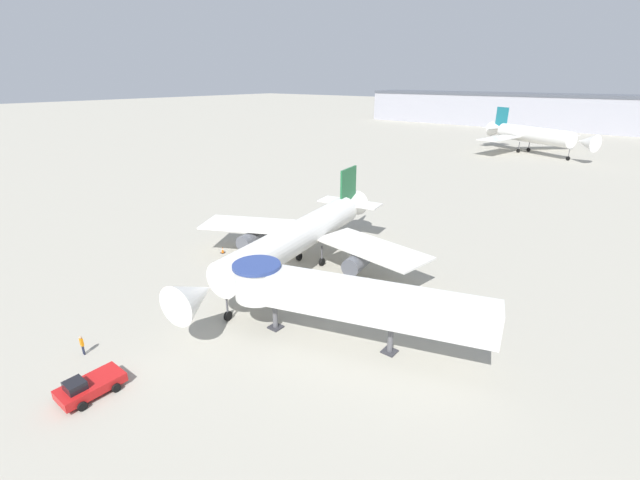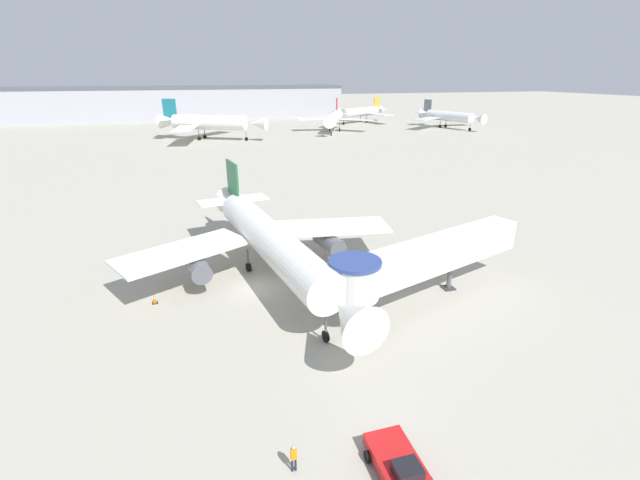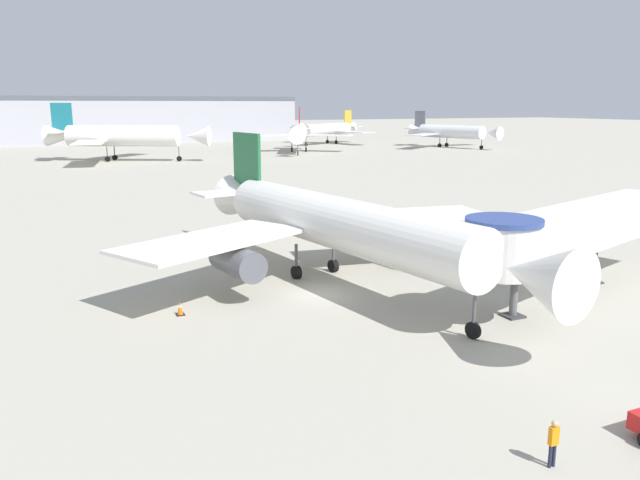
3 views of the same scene
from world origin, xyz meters
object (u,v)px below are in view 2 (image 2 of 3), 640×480
Objects in this scene: main_airplane at (269,240)px; background_jet_gold_tail at (361,112)px; traffic_cone_starboard_wing at (373,259)px; traffic_cone_port_wing at (155,299)px; background_jet_teal_tail at (207,122)px; background_jet_gray_tail at (448,116)px; pushback_tug_red at (399,465)px; jet_bridge at (420,259)px; background_jet_red_tail at (334,118)px; ground_crew_marshaller at (294,457)px.

main_airplane is 1.15× the size of background_jet_gold_tail.
traffic_cone_starboard_wing is 22.34m from traffic_cone_port_wing.
background_jet_teal_tail is 1.07× the size of background_jet_gray_tail.
background_jet_gold_tail reaches higher than traffic_cone_starboard_wing.
main_airplane reaches higher than traffic_cone_port_wing.
pushback_tug_red is 0.14× the size of background_jet_gold_tail.
jet_bridge is at bearing 58.69° from pushback_tug_red.
background_jet_gray_tail is (44.64, -0.81, -0.46)m from background_jet_red_tail.
background_jet_gray_tail is at bearing 48.14° from traffic_cone_port_wing.
ground_crew_marshaller is at bearing 160.14° from pushback_tug_red.
background_jet_red_tail reaches higher than ground_crew_marshaller.
pushback_tug_red is at bearing -110.44° from traffic_cone_starboard_wing.
traffic_cone_starboard_wing is at bearing -52.48° from background_jet_gold_tail.
background_jet_gray_tail is (90.08, 129.81, 3.37)m from ground_crew_marshaller.
jet_bridge is 25.10× the size of traffic_cone_starboard_wing.
traffic_cone_starboard_wing is at bearing -122.10° from ground_crew_marshaller.
background_jet_red_tail reaches higher than traffic_cone_port_wing.
ground_crew_marshaller is at bearing -106.81° from main_airplane.
background_jet_red_tail is (31.18, 107.64, 4.40)m from traffic_cone_starboard_wing.
main_airplane is at bearing 94.73° from pushback_tug_red.
traffic_cone_port_wing is 0.03× the size of background_jet_gold_tail.
jet_bridge is at bearing -80.84° from background_jet_red_tail.
jet_bridge reaches higher than traffic_cone_port_wing.
background_jet_red_tail reaches higher than background_jet_gold_tail.
background_jet_teal_tail reaches higher than pushback_tug_red.
background_jet_gold_tail reaches higher than traffic_cone_port_wing.
background_jet_teal_tail reaches higher than main_airplane.
ground_crew_marshaller is 0.06× the size of background_jet_red_tail.
background_jet_gold_tail is (60.98, 158.87, 3.65)m from pushback_tug_red.
traffic_cone_port_wing is 155.43m from background_jet_gold_tail.
background_jet_gray_tail is at bearing 56.95° from pushback_tug_red.
pushback_tug_red is (2.10, -24.51, -3.35)m from main_airplane.
pushback_tug_red is at bearing -52.38° from background_jet_gold_tail.
traffic_cone_starboard_wing is 1.04× the size of traffic_cone_port_wing.
background_jet_gray_tail is (24.08, -27.27, -0.00)m from background_jet_gold_tail.
background_jet_gray_tail is at bearing -125.04° from ground_crew_marshaller.
background_jet_teal_tail is 1.14× the size of background_jet_gold_tail.
pushback_tug_red is at bearing -139.93° from background_jet_gray_tail.
ground_crew_marshaller is at bearing -85.20° from background_jet_red_tail.
main_airplane reaches higher than jet_bridge.
background_jet_gold_tail is at bearing 55.38° from main_airplane.
background_jet_gold_tail is (51.41, 143.04, 0.15)m from jet_bridge.
main_airplane is 11.69m from traffic_cone_port_wing.
traffic_cone_starboard_wing is (11.34, 0.26, -3.64)m from main_airplane.
traffic_cone_starboard_wing is at bearing 74.02° from jet_bridge.
jet_bridge is at bearing -140.16° from background_jet_gray_tail.
ground_crew_marshaller is at bearing -152.83° from background_jet_teal_tail.
background_jet_red_tail reaches higher than main_airplane.
background_jet_gray_tail is (85.05, 131.61, 3.65)m from pushback_tug_red.
pushback_tug_red is 0.14× the size of background_jet_gray_tail.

